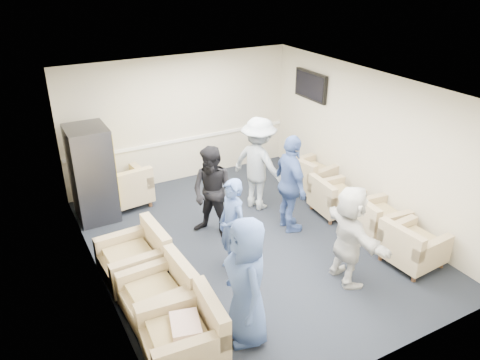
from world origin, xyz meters
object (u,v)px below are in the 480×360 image
armchair_left_near (188,337)px  person_mid_left (232,227)px  armchair_left_far (138,260)px  person_front_left (247,282)px  vending_machine (92,174)px  person_back_right (259,164)px  armchair_right_near (411,247)px  armchair_left_mid (162,296)px  armchair_right_far (309,177)px  armchair_right_midfar (333,199)px  person_front_right (350,235)px  armchair_corner (126,189)px  person_back_left (213,193)px  armchair_right_midnear (375,220)px  person_mid_right (291,184)px

armchair_left_near → person_mid_left: person_mid_left is taller
armchair_left_far → person_front_left: 2.06m
vending_machine → person_back_right: (2.86, -1.12, 0.02)m
armchair_right_near → armchair_left_mid: bearing=75.0°
armchair_left_near → armchair_right_far: size_ratio=0.98×
armchair_right_midfar → person_mid_left: bearing=108.4°
armchair_left_mid → armchair_right_near: (3.86, -0.75, -0.02)m
person_front_left → person_front_right: person_front_left is taller
armchair_corner → person_back_right: size_ratio=0.54×
armchair_right_near → armchair_corner: 5.32m
person_front_left → armchair_left_near: bearing=-77.5°
armchair_left_far → person_front_left: (0.86, -1.80, 0.50)m
armchair_left_near → person_back_right: 4.05m
armchair_corner → person_back_left: size_ratio=0.60×
armchair_left_mid → armchair_corner: 3.38m
person_back_left → vending_machine: bearing=-170.5°
armchair_right_midfar → person_front_right: bearing=150.4°
armchair_right_midfar → armchair_right_far: bearing=-4.5°
person_mid_left → vending_machine: bearing=-157.1°
armchair_right_midnear → vending_machine: (-4.10, 3.03, 0.57)m
armchair_left_far → armchair_right_far: size_ratio=0.96×
armchair_right_far → person_back_right: person_back_right is taller
armchair_left_far → person_front_right: person_front_right is taller
person_mid_left → armchair_left_near: bearing=-49.6°
armchair_right_midnear → person_mid_right: person_mid_right is taller
armchair_left_far → person_back_right: bearing=109.6°
person_mid_left → person_back_left: person_back_left is taller
person_back_left → person_front_right: (1.19, -2.12, -0.04)m
armchair_left_mid → armchair_left_near: bearing=-2.8°
armchair_left_mid → armchair_right_midfar: armchair_left_mid is taller
armchair_right_midfar → person_back_right: (-1.12, 0.92, 0.60)m
armchair_left_near → person_front_left: bearing=95.7°
armchair_right_midnear → person_mid_right: (-1.17, 0.93, 0.57)m
armchair_right_near → armchair_corner: size_ratio=0.89×
armchair_right_near → armchair_right_midnear: armchair_right_near is taller
armchair_right_near → person_mid_left: bearing=59.9°
armchair_left_mid → person_front_left: bearing=40.6°
armchair_right_midfar → person_front_right: (-1.12, -1.70, 0.48)m
armchair_right_near → vending_machine: bearing=41.4°
armchair_left_mid → armchair_corner: armchair_corner is taller
armchair_left_far → person_back_right: person_back_right is taller
armchair_right_near → armchair_right_far: size_ratio=0.88×
armchair_right_midnear → armchair_right_midfar: size_ratio=1.05×
armchair_left_mid → person_front_right: bearing=75.7°
armchair_corner → armchair_right_far: bearing=154.7°
person_front_right → person_back_right: bearing=7.8°
person_back_left → person_mid_right: (1.26, -0.48, 0.07)m
person_front_left → person_mid_left: (0.51, 1.36, -0.09)m
armchair_corner → person_front_left: size_ratio=0.57×
armchair_left_far → armchair_right_far: bearing=103.7°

